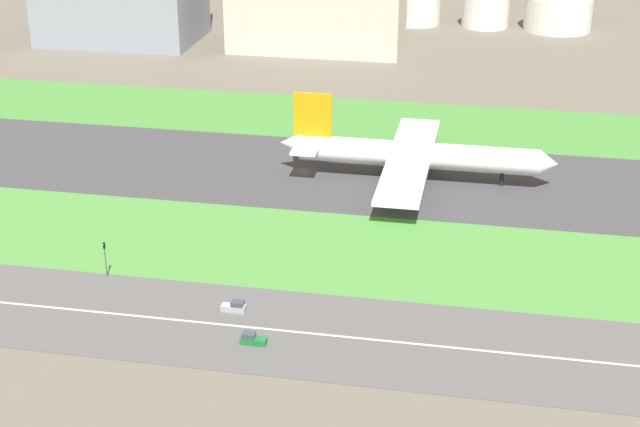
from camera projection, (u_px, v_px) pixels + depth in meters
ground_plane at (304, 172)px, 234.82m from camera, size 800.00×800.00×0.00m
runway at (304, 171)px, 234.80m from camera, size 280.00×46.00×0.10m
grass_median_north at (334, 118)px, 271.51m from camera, size 280.00×36.00×0.10m
grass_median_south at (263, 245)px, 198.08m from camera, size 280.00×36.00×0.10m
highway at (219, 324)px, 169.42m from camera, size 280.00×28.00×0.10m
highway_centerline at (219, 324)px, 169.40m from camera, size 266.00×0.50×0.01m
airliner at (411, 155)px, 227.88m from camera, size 65.00×56.00×19.70m
car_1 at (235, 307)px, 173.29m from camera, size 4.40×1.80×2.00m
car_4 at (252, 339)px, 163.34m from camera, size 4.40×1.80×2.00m
traffic_light at (105, 257)px, 183.75m from camera, size 0.36×0.50×7.20m
hangar_building at (317, 10)px, 334.51m from camera, size 59.13×26.72×27.49m
fuel_tank_west at (417, 6)px, 372.54m from camera, size 18.29×18.29×13.46m
fuel_tank_centre at (486, 10)px, 368.34m from camera, size 17.56×17.56×12.10m
fuel_tank_east at (558, 13)px, 363.71m from camera, size 24.93×24.93×12.29m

